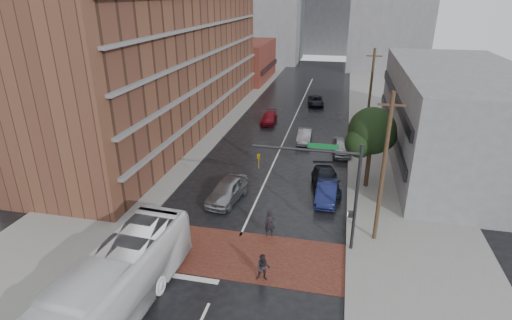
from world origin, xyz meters
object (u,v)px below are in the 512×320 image
Objects in this scene: transit_bus at (107,293)px; car_travel_a at (227,190)px; car_travel_b at (305,136)px; pedestrian_b at (263,268)px; pedestrian_a at (270,224)px; car_parked_mid at (326,181)px; suv_travel at (316,101)px; car_parked_near at (327,192)px; car_travel_c at (269,118)px; car_parked_far at (342,147)px.

transit_bus is 2.52× the size of car_travel_a.
pedestrian_b is at bearing -90.52° from car_travel_b.
pedestrian_a reaches higher than car_parked_mid.
car_parked_mid is at bearing 49.89° from pedestrian_a.
car_travel_b is at bearing 87.40° from pedestrian_b.
car_travel_b is 0.90× the size of suv_travel.
pedestrian_b is at bearing -101.47° from pedestrian_a.
car_travel_a is 7.81m from car_parked_near.
car_travel_b is at bearing 95.74° from car_parked_mid.
transit_bus reaches higher than car_parked_near.
car_travel_a is (-4.20, 4.23, -0.09)m from pedestrian_a.
pedestrian_b is 12.57m from car_parked_mid.
suv_travel is at bearing 72.31° from pedestrian_a.
car_parked_near is at bearing 60.86° from transit_bus.
suv_travel is at bearing 85.18° from transit_bus.
car_travel_a is at bearing 117.52° from pedestrian_a.
suv_travel is 0.89× the size of car_parked_mid.
pedestrian_a is at bearing -81.39° from car_travel_c.
pedestrian_b is 0.33× the size of car_travel_a.
car_parked_far is at bearing 85.56° from car_parked_near.
car_travel_a is at bearing -129.87° from car_parked_far.
car_travel_b is (0.30, 19.01, -0.25)m from pedestrian_a.
car_travel_a is 0.95× the size of car_parked_mid.
pedestrian_a is 8.41m from car_parked_mid.
pedestrian_b is at bearing 38.54° from transit_bus.
car_parked_far is (10.62, 25.46, -1.01)m from transit_bus.
car_parked_far reaches higher than car_travel_b.
transit_bus reaches higher than pedestrian_a.
pedestrian_a is at bearing -119.44° from car_parked_near.
pedestrian_b is (0.46, -4.50, -0.11)m from pedestrian_a.
pedestrian_b is at bearing -105.23° from car_parked_near.
suv_travel is at bearing 96.94° from car_parked_near.
car_travel_c is at bearing 131.67° from car_parked_far.
car_parked_far is (8.56, 12.02, -0.10)m from car_travel_a.
transit_bus is 17.99m from car_parked_near.
car_parked_mid is (3.26, 7.75, -0.17)m from pedestrian_a.
car_parked_mid is at bearing 33.91° from car_travel_a.
car_travel_b is 13.47m from car_parked_near.
car_parked_mid is at bearing -76.18° from car_travel_b.
pedestrian_b is at bearing -111.85° from car_parked_mid.
car_parked_far is (4.05, -2.76, 0.06)m from car_travel_b.
car_parked_mid is (7.46, 3.53, -0.09)m from car_travel_a.
pedestrian_b reaches higher than suv_travel.
car_travel_c is 0.92× the size of suv_travel.
pedestrian_a is 5.96m from car_travel_a.
transit_bus reaches higher than pedestrian_b.
transit_bus is 27.60m from car_parked_far.
pedestrian_a reaches higher than car_parked_far.
car_travel_b is at bearing -97.59° from suv_travel.
car_parked_far is at bearing -46.20° from car_travel_c.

